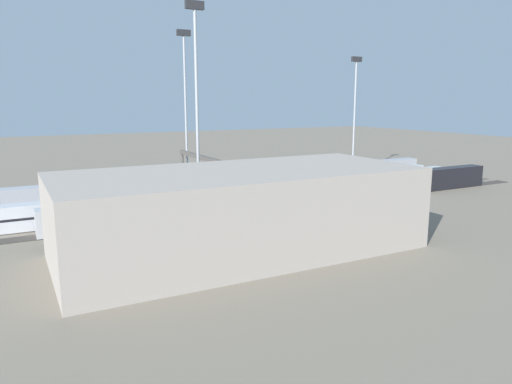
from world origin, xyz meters
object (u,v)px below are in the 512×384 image
at_px(train_on_track_0, 250,179).
at_px(maintenance_shed, 241,211).
at_px(train_on_track_2, 338,180).
at_px(light_mast_1, 196,89).
at_px(light_mast_2, 355,102).
at_px(light_mast_0, 185,93).
at_px(signal_gantry, 204,164).
at_px(train_on_track_3, 255,194).
at_px(train_on_track_4, 314,193).

relative_size(train_on_track_0, maintenance_shed, 2.15).
relative_size(train_on_track_2, maintenance_shed, 1.06).
bearing_deg(light_mast_1, light_mast_2, -153.60).
bearing_deg(light_mast_0, train_on_track_0, 165.37).
bearing_deg(light_mast_0, maintenance_shed, 79.24).
distance_m(train_on_track_0, light_mast_0, 22.58).
xyz_separation_m(light_mast_2, maintenance_shed, (51.45, 41.69, -13.16)).
distance_m(train_on_track_2, train_on_track_0, 18.77).
xyz_separation_m(light_mast_1, maintenance_shed, (0.73, 16.51, -15.22)).
distance_m(train_on_track_2, maintenance_shed, 46.71).
relative_size(train_on_track_2, train_on_track_0, 0.49).
xyz_separation_m(train_on_track_2, signal_gantry, (30.32, 0.00, 5.40)).
distance_m(train_on_track_0, train_on_track_3, 16.37).
relative_size(train_on_track_4, light_mast_1, 2.75).
xyz_separation_m(train_on_track_4, maintenance_shed, (23.74, 18.58, 3.09)).
xyz_separation_m(train_on_track_0, signal_gantry, (14.44, 10.00, 5.40)).
bearing_deg(train_on_track_0, maintenance_shed, 61.51).
relative_size(light_mast_0, signal_gantry, 1.30).
bearing_deg(train_on_track_3, light_mast_0, -70.80).
bearing_deg(train_on_track_3, light_mast_1, 27.38).
bearing_deg(signal_gantry, maintenance_shed, 77.19).
xyz_separation_m(train_on_track_2, light_mast_2, (-14.64, -13.12, 16.33)).
relative_size(light_mast_1, signal_gantry, 1.32).
bearing_deg(light_mast_2, train_on_track_4, 39.83).
relative_size(train_on_track_3, light_mast_1, 2.91).
xyz_separation_m(train_on_track_0, light_mast_0, (12.96, -3.38, 18.17)).
bearing_deg(light_mast_0, train_on_track_3, 109.20).
distance_m(train_on_track_2, train_on_track_4, 16.46).
bearing_deg(light_mast_1, train_on_track_4, -174.87).
relative_size(train_on_track_2, light_mast_0, 1.45).
relative_size(train_on_track_3, light_mast_0, 2.94).
distance_m(train_on_track_2, light_mast_1, 42.26).
height_order(train_on_track_2, signal_gantry, signal_gantry).
height_order(train_on_track_4, maintenance_shed, maintenance_shed).
height_order(signal_gantry, maintenance_shed, maintenance_shed).
xyz_separation_m(train_on_track_2, train_on_track_3, (22.44, 5.00, 0.00)).
bearing_deg(train_on_track_3, train_on_track_4, 151.90).
xyz_separation_m(train_on_track_3, maintenance_shed, (14.38, 23.58, 3.16)).
relative_size(train_on_track_4, signal_gantry, 3.62).
distance_m(light_mast_0, light_mast_1, 26.46).
bearing_deg(train_on_track_3, maintenance_shed, 58.63).
distance_m(train_on_track_0, light_mast_1, 35.12).
bearing_deg(train_on_track_3, train_on_track_2, -167.44).
height_order(train_on_track_2, light_mast_0, light_mast_0).
bearing_deg(train_on_track_3, train_on_track_0, -113.63).
bearing_deg(light_mast_1, train_on_track_2, -161.51).
height_order(light_mast_0, maintenance_shed, light_mast_0).
bearing_deg(train_on_track_0, light_mast_0, -14.63).
height_order(train_on_track_0, signal_gantry, signal_gantry).
bearing_deg(train_on_track_0, train_on_track_3, 66.37).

